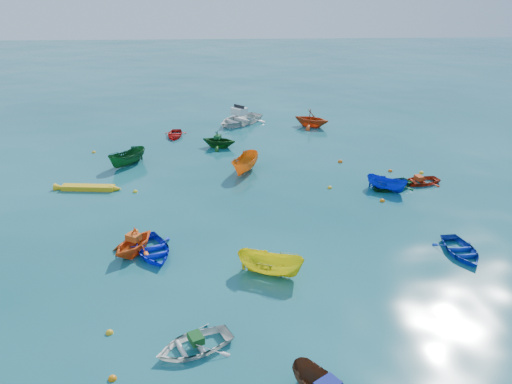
{
  "coord_description": "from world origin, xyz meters",
  "views": [
    {
      "loc": [
        -1.35,
        -22.43,
        12.73
      ],
      "look_at": [
        0.0,
        5.0,
        0.4
      ],
      "focal_mm": 35.0,
      "sensor_mm": 36.0,
      "label": 1
    }
  ],
  "objects_px": {
    "dinghy_blue_sw": "(153,253)",
    "kayak_yellow": "(89,190)",
    "motorboat_white": "(239,123)",
    "dinghy_white_near": "(194,349)",
    "dinghy_blue_se": "(460,254)"
  },
  "relations": [
    {
      "from": "dinghy_white_near",
      "to": "motorboat_white",
      "type": "height_order",
      "value": "motorboat_white"
    },
    {
      "from": "dinghy_blue_se",
      "to": "motorboat_white",
      "type": "height_order",
      "value": "motorboat_white"
    },
    {
      "from": "dinghy_white_near",
      "to": "dinghy_blue_se",
      "type": "height_order",
      "value": "dinghy_blue_se"
    },
    {
      "from": "dinghy_blue_sw",
      "to": "dinghy_white_near",
      "type": "distance_m",
      "value": 7.25
    },
    {
      "from": "kayak_yellow",
      "to": "motorboat_white",
      "type": "xyz_separation_m",
      "value": [
        9.78,
        14.26,
        0.0
      ]
    },
    {
      "from": "dinghy_white_near",
      "to": "kayak_yellow",
      "type": "distance_m",
      "value": 16.6
    },
    {
      "from": "dinghy_blue_se",
      "to": "motorboat_white",
      "type": "relative_size",
      "value": 0.61
    },
    {
      "from": "dinghy_white_near",
      "to": "kayak_yellow",
      "type": "relative_size",
      "value": 0.72
    },
    {
      "from": "dinghy_blue_sw",
      "to": "motorboat_white",
      "type": "relative_size",
      "value": 0.68
    },
    {
      "from": "dinghy_blue_sw",
      "to": "kayak_yellow",
      "type": "bearing_deg",
      "value": 100.82
    },
    {
      "from": "dinghy_white_near",
      "to": "motorboat_white",
      "type": "relative_size",
      "value": 0.6
    },
    {
      "from": "dinghy_blue_sw",
      "to": "kayak_yellow",
      "type": "distance_m",
      "value": 9.46
    },
    {
      "from": "dinghy_blue_sw",
      "to": "kayak_yellow",
      "type": "height_order",
      "value": "dinghy_blue_sw"
    },
    {
      "from": "dinghy_blue_sw",
      "to": "motorboat_white",
      "type": "height_order",
      "value": "motorboat_white"
    },
    {
      "from": "dinghy_white_near",
      "to": "motorboat_white",
      "type": "distance_m",
      "value": 29.12
    }
  ]
}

